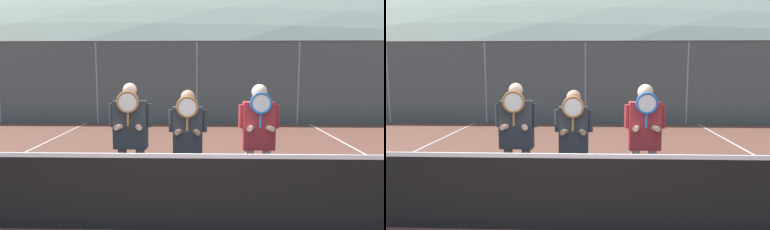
# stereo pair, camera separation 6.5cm
# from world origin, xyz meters

# --- Properties ---
(ground_plane) EXTENTS (120.00, 120.00, 0.00)m
(ground_plane) POSITION_xyz_m (0.00, 0.00, 0.00)
(ground_plane) COLOR brown
(hill_distant) EXTENTS (130.24, 72.35, 25.32)m
(hill_distant) POSITION_xyz_m (0.00, 54.53, 0.00)
(hill_distant) COLOR gray
(hill_distant) RESTS_ON ground_plane
(clubhouse_building) EXTENTS (22.50, 5.50, 3.28)m
(clubhouse_building) POSITION_xyz_m (0.45, 16.00, 1.66)
(clubhouse_building) COLOR tan
(clubhouse_building) RESTS_ON ground_plane
(fence_back) EXTENTS (21.99, 0.06, 2.93)m
(fence_back) POSITION_xyz_m (-0.00, 9.04, 1.46)
(fence_back) COLOR gray
(fence_back) RESTS_ON ground_plane
(tennis_net) EXTENTS (11.03, 0.09, 1.10)m
(tennis_net) POSITION_xyz_m (0.00, 0.00, 0.52)
(tennis_net) COLOR gray
(tennis_net) RESTS_ON ground_plane
(player_leftmost) EXTENTS (0.62, 0.34, 1.84)m
(player_leftmost) POSITION_xyz_m (-0.83, 0.83, 1.09)
(player_leftmost) COLOR #56565B
(player_leftmost) RESTS_ON ground_plane
(player_center_left) EXTENTS (0.56, 0.34, 1.74)m
(player_center_left) POSITION_xyz_m (0.01, 0.82, 1.03)
(player_center_left) COLOR white
(player_center_left) RESTS_ON ground_plane
(player_center_right) EXTENTS (0.59, 0.34, 1.82)m
(player_center_right) POSITION_xyz_m (1.04, 0.84, 1.09)
(player_center_right) COLOR white
(player_center_right) RESTS_ON ground_plane
(car_far_left) EXTENTS (4.09, 1.97, 1.82)m
(car_far_left) POSITION_xyz_m (-5.74, 12.05, 0.92)
(car_far_left) COLOR slate
(car_far_left) RESTS_ON ground_plane
(car_left_of_center) EXTENTS (4.69, 2.00, 1.76)m
(car_left_of_center) POSITION_xyz_m (-0.57, 11.89, 0.90)
(car_left_of_center) COLOR slate
(car_left_of_center) RESTS_ON ground_plane
(car_center) EXTENTS (4.18, 1.99, 1.83)m
(car_center) POSITION_xyz_m (4.64, 11.67, 0.93)
(car_center) COLOR #285638
(car_center) RESTS_ON ground_plane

